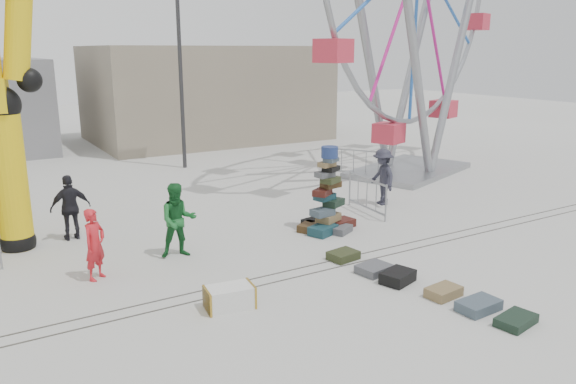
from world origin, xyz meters
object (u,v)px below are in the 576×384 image
pedestrian_black (71,208)px  pedestrian_red (95,244)px  lamp_post_right (182,58)px  barricade_wheel_back (354,163)px  barricade_wheel_front (367,195)px  pedestrian_green (178,220)px  suitcase_tower (327,207)px  steamer_trunk (230,297)px  pedestrian_grey (382,177)px

pedestrian_black → pedestrian_red: bearing=87.9°
lamp_post_right → pedestrian_red: 12.44m
barricade_wheel_back → barricade_wheel_front: bearing=-66.4°
pedestrian_black → barricade_wheel_back: bearing=-169.5°
pedestrian_red → pedestrian_black: pedestrian_black is taller
pedestrian_green → pedestrian_black: 3.27m
suitcase_tower → steamer_trunk: size_ratio=2.51×
pedestrian_grey → pedestrian_black: bearing=-89.4°
lamp_post_right → barricade_wheel_front: (2.19, -9.26, -3.93)m
pedestrian_red → barricade_wheel_back: bearing=-13.2°
suitcase_tower → barricade_wheel_back: 6.78m
pedestrian_black → pedestrian_grey: (9.16, -1.51, 0.04)m
barricade_wheel_back → pedestrian_black: size_ratio=1.16×
steamer_trunk → barricade_wheel_back: size_ratio=0.46×
pedestrian_red → barricade_wheel_front: bearing=-31.8°
pedestrian_red → suitcase_tower: bearing=-36.2°
lamp_post_right → suitcase_tower: 10.69m
suitcase_tower → steamer_trunk: bearing=-163.2°
barricade_wheel_front → pedestrian_red: (-8.19, -0.98, 0.24)m
barricade_wheel_back → pedestrian_red: pedestrian_red is taller
suitcase_tower → barricade_wheel_back: size_ratio=1.16×
barricade_wheel_front → pedestrian_green: (-6.17, -0.59, 0.35)m
suitcase_tower → pedestrian_grey: size_ratio=1.29×
barricade_wheel_back → pedestrian_green: 10.10m
suitcase_tower → pedestrian_black: suitcase_tower is taller
lamp_post_right → barricade_wheel_back: (4.90, -5.07, -3.93)m
barricade_wheel_back → pedestrian_grey: size_ratio=1.11×
barricade_wheel_front → pedestrian_grey: 1.22m
pedestrian_green → pedestrian_grey: 7.30m
lamp_post_right → barricade_wheel_front: size_ratio=4.00×
pedestrian_red → pedestrian_grey: 9.35m
pedestrian_grey → pedestrian_red: bearing=-70.8°
pedestrian_red → lamp_post_right: bearing=21.0°
pedestrian_grey → suitcase_tower: bearing=-57.6°
barricade_wheel_back → steamer_trunk: bearing=-82.3°
lamp_post_right → pedestrian_red: bearing=-120.4°
barricade_wheel_back → pedestrian_red: bearing=-98.1°
pedestrian_grey → steamer_trunk: bearing=-50.0°
suitcase_tower → pedestrian_red: 6.24m
pedestrian_green → lamp_post_right: bearing=79.9°
steamer_trunk → barricade_wheel_front: 7.36m
lamp_post_right → pedestrian_black: (-5.93, -7.23, -3.62)m
pedestrian_red → pedestrian_green: 2.06m
pedestrian_red → pedestrian_black: size_ratio=0.92×
pedestrian_green → pedestrian_black: size_ratio=1.05×
suitcase_tower → barricade_wheel_front: size_ratio=1.16×
pedestrian_black → suitcase_tower: bearing=155.2°
pedestrian_red → pedestrian_black: 3.02m
suitcase_tower → pedestrian_green: bearing=160.5°
pedestrian_green → pedestrian_black: (-1.95, 2.63, -0.04)m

